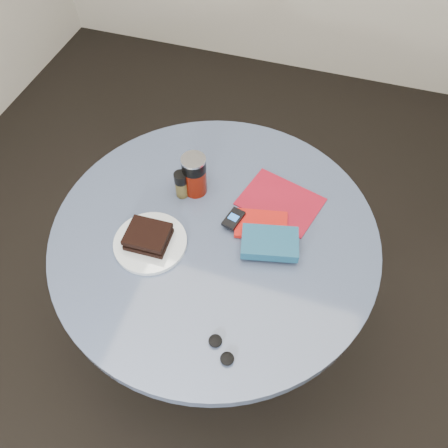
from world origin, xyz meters
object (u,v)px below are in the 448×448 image
(plate, at_px, (150,243))
(sandwich, at_px, (148,237))
(novel, at_px, (270,243))
(mp3_player, at_px, (234,219))
(table, at_px, (215,259))
(red_book, at_px, (261,225))
(headphones, at_px, (221,350))
(pepper_grinder, at_px, (181,184))
(soda_can, at_px, (194,175))
(magazine, at_px, (280,202))

(plate, height_order, sandwich, sandwich)
(novel, height_order, mp3_player, novel)
(table, distance_m, novel, 0.26)
(plate, relative_size, sandwich, 1.74)
(novel, bearing_deg, red_book, 108.36)
(table, bearing_deg, headphones, -69.27)
(sandwich, height_order, headphones, sandwich)
(table, relative_size, red_book, 6.34)
(pepper_grinder, xyz_separation_m, red_book, (0.27, -0.05, -0.04))
(table, height_order, soda_can, soda_can)
(sandwich, bearing_deg, table, 30.17)
(plate, height_order, pepper_grinder, pepper_grinder)
(magazine, bearing_deg, sandwich, -125.28)
(pepper_grinder, bearing_deg, table, -36.53)
(headphones, bearing_deg, table, 110.73)
(soda_can, height_order, magazine, soda_can)
(pepper_grinder, bearing_deg, sandwich, -97.52)
(soda_can, distance_m, novel, 0.32)
(soda_can, distance_m, red_book, 0.26)
(table, distance_m, mp3_player, 0.20)
(soda_can, bearing_deg, plate, -103.62)
(novel, bearing_deg, table, 163.25)
(soda_can, bearing_deg, pepper_grinder, -138.55)
(soda_can, relative_size, headphones, 1.55)
(mp3_player, distance_m, headphones, 0.40)
(plate, xyz_separation_m, soda_can, (0.06, 0.24, 0.07))
(table, distance_m, red_book, 0.23)
(magazine, distance_m, red_book, 0.12)
(pepper_grinder, bearing_deg, soda_can, 41.45)
(sandwich, relative_size, magazine, 0.51)
(mp3_player, bearing_deg, soda_can, 149.64)
(table, relative_size, headphones, 10.76)
(pepper_grinder, distance_m, headphones, 0.53)
(soda_can, relative_size, pepper_grinder, 1.49)
(pepper_grinder, bearing_deg, headphones, -58.76)
(table, distance_m, pepper_grinder, 0.28)
(sandwich, xyz_separation_m, novel, (0.34, 0.09, -0.00))
(plate, bearing_deg, mp3_player, 34.52)
(sandwich, height_order, magazine, sandwich)
(novel, bearing_deg, pepper_grinder, 146.82)
(sandwich, bearing_deg, pepper_grinder, 82.48)
(plate, distance_m, mp3_player, 0.26)
(novel, xyz_separation_m, mp3_player, (-0.13, 0.06, -0.01))
(pepper_grinder, relative_size, red_book, 0.61)
(table, height_order, red_book, red_book)
(plate, bearing_deg, soda_can, 76.38)
(pepper_grinder, distance_m, red_book, 0.28)
(sandwich, height_order, mp3_player, sandwich)
(headphones, bearing_deg, mp3_player, 102.29)
(red_book, bearing_deg, soda_can, 150.39)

